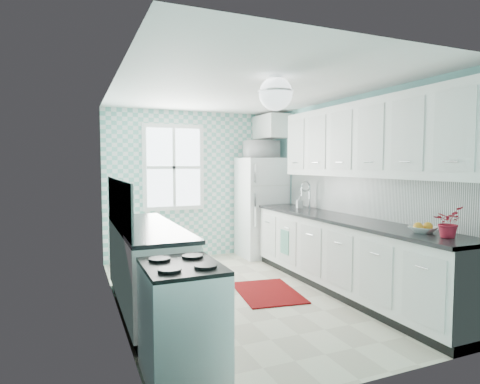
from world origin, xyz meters
name	(u,v)px	position (x,y,z in m)	size (l,w,h in m)	color
floor	(244,295)	(0.00, 0.00, -0.01)	(3.00, 4.40, 0.02)	beige
ceiling	(244,88)	(0.00, 0.00, 2.51)	(3.00, 4.40, 0.02)	white
wall_back	(193,185)	(0.00, 2.21, 1.25)	(3.00, 0.02, 2.50)	#7FC3C1
wall_front	(368,214)	(0.00, -2.21, 1.25)	(3.00, 0.02, 2.50)	#7FC3C1
wall_left	(115,197)	(-1.51, 0.00, 1.25)	(0.02, 4.40, 2.50)	#7FC3C1
wall_right	(346,190)	(1.51, 0.00, 1.25)	(0.02, 4.40, 2.50)	#7FC3C1
accent_wall	(194,185)	(0.00, 2.19, 1.25)	(3.00, 0.01, 2.50)	#74BFB0
window	(174,167)	(-0.35, 2.16, 1.55)	(1.04, 0.05, 1.44)	white
backsplash_right	(364,197)	(1.49, -0.40, 1.20)	(0.02, 3.60, 0.51)	white
backsplash_left	(118,203)	(-1.49, -0.07, 1.20)	(0.02, 2.15, 0.51)	white
upper_cabinets_right	(366,140)	(1.33, -0.60, 1.90)	(0.33, 3.20, 0.90)	silver
upper_cabinet_fridge	(271,127)	(1.30, 1.83, 2.25)	(0.40, 0.74, 0.40)	silver
ceiling_light	(276,93)	(0.00, -0.80, 2.32)	(0.34, 0.34, 0.35)	silver
base_cabinets_right	(344,256)	(1.20, -0.40, 0.45)	(0.60, 3.60, 0.90)	white
countertop_right	(344,219)	(1.19, -0.40, 0.92)	(0.63, 3.60, 0.04)	black
base_cabinets_left	(147,270)	(-1.20, -0.07, 0.45)	(0.60, 2.15, 0.90)	white
countertop_left	(147,227)	(-1.19, -0.07, 0.92)	(0.63, 2.15, 0.04)	black
fridge	(261,207)	(1.11, 1.80, 0.86)	(0.75, 0.74, 1.71)	silver
stove	(182,319)	(-1.20, -1.60, 0.45)	(0.57, 0.71, 0.85)	white
sink	(299,209)	(1.20, 0.71, 0.93)	(0.54, 0.45, 0.53)	silver
rug	(268,292)	(0.29, -0.08, 0.01)	(0.71, 1.01, 0.02)	maroon
dish_towel	(285,242)	(0.89, 0.57, 0.48)	(0.02, 0.23, 0.35)	#50BFB7
fruit_bowl	(423,230)	(1.20, -1.60, 0.97)	(0.26, 0.26, 0.06)	white
potted_plant	(448,222)	(1.20, -1.87, 1.08)	(0.26, 0.22, 0.28)	red
soap_bottle	(299,202)	(1.25, 0.77, 1.03)	(0.08, 0.08, 0.18)	#A1BAC1
microwave	(262,149)	(1.11, 1.80, 1.86)	(0.54, 0.37, 0.30)	silver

